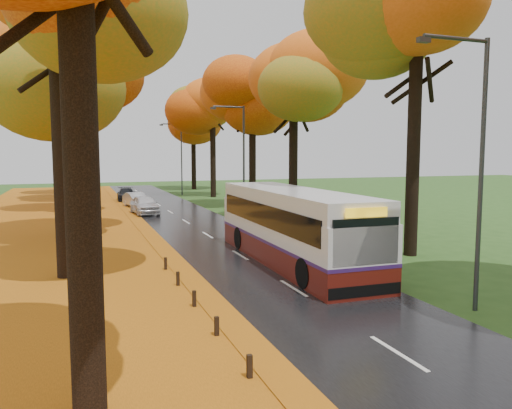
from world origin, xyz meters
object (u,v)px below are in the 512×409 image
bus (292,225)px  streetlamp_far (179,153)px  streetlamp_near (475,154)px  car_dark (126,194)px  streetlamp_mid (240,153)px  car_silver (136,200)px  car_white (145,205)px

bus → streetlamp_far: bearing=87.1°
streetlamp_near → car_dark: 39.92m
streetlamp_mid → streetlamp_far: size_ratio=1.00×
streetlamp_mid → car_dark: streetlamp_mid is taller
streetlamp_mid → car_dark: bearing=110.1°
streetlamp_far → car_dark: (-6.30, -4.79, -4.06)m
bus → car_silver: 25.21m
bus → streetlamp_near: bearing=-72.9°
streetlamp_far → car_silver: 13.42m
streetlamp_near → streetlamp_far: same height
streetlamp_mid → streetlamp_far: bearing=90.0°
streetlamp_far → bus: 36.37m
streetlamp_far → car_white: bearing=-109.9°
streetlamp_mid → car_silver: bearing=119.5°
streetlamp_near → bus: size_ratio=0.67×
bus → car_white: size_ratio=2.81×
car_white → car_silver: size_ratio=1.12×
streetlamp_mid → bus: 14.67m
streetlamp_near → car_white: size_ratio=1.88×
car_silver → car_dark: (-0.22, 6.47, -0.01)m
streetlamp_far → car_silver: streetlamp_far is taller
streetlamp_far → car_dark: bearing=-142.7°
streetlamp_near → bus: bearing=106.3°
streetlamp_near → streetlamp_far: bearing=90.0°
streetlamp_mid → streetlamp_far: same height
streetlamp_near → car_dark: streetlamp_near is taller
streetlamp_near → car_silver: (-6.08, 32.73, -4.05)m
streetlamp_mid → car_white: 8.95m
car_silver → streetlamp_mid: bearing=-72.6°
streetlamp_far → bus: size_ratio=0.67×
streetlamp_mid → car_white: size_ratio=1.88×
streetlamp_mid → car_white: streetlamp_mid is taller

